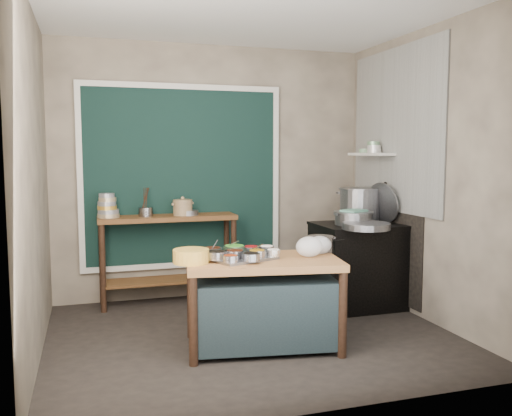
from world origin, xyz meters
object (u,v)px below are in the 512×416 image
object	(u,v)px
back_counter	(168,259)
stock_pot	(359,204)
condiment_tray	(243,258)
steamer	(354,218)
utensil_cup	(146,212)
yellow_basin	(191,256)
saucepan	(320,244)
ceramic_crock	(183,208)
prep_table	(263,303)
stove_block	(359,267)

from	to	relation	value
back_counter	stock_pot	size ratio (longest dim) A/B	3.17
condiment_tray	steamer	distance (m)	1.63
utensil_cup	steamer	bearing A→B (deg)	-21.37
yellow_basin	utensil_cup	distance (m)	1.62
saucepan	ceramic_crock	world-z (taller)	ceramic_crock
ceramic_crock	condiment_tray	bearing A→B (deg)	-81.55
stock_pot	steamer	world-z (taller)	stock_pot
prep_table	steamer	size ratio (longest dim) A/B	2.99
ceramic_crock	steamer	distance (m)	1.80
back_counter	steamer	world-z (taller)	steamer
condiment_tray	saucepan	distance (m)	0.77
stove_block	stock_pot	bearing A→B (deg)	65.04
utensil_cup	saucepan	bearing A→B (deg)	-46.31
yellow_basin	utensil_cup	xyz separation A→B (m)	(-0.19, 1.59, 0.19)
back_counter	stock_pot	world-z (taller)	stock_pot
back_counter	condiment_tray	size ratio (longest dim) A/B	2.94
stove_block	yellow_basin	xyz separation A→B (m)	(-1.94, -0.85, 0.38)
saucepan	ceramic_crock	bearing A→B (deg)	116.99
stove_block	utensil_cup	bearing A→B (deg)	160.81
yellow_basin	saucepan	distance (m)	1.19
yellow_basin	condiment_tray	bearing A→B (deg)	1.99
yellow_basin	back_counter	bearing A→B (deg)	88.50
prep_table	yellow_basin	bearing A→B (deg)	-170.89
stove_block	stock_pot	xyz separation A→B (m)	(0.10, 0.21, 0.63)
back_counter	utensil_cup	distance (m)	0.57
utensil_cup	stock_pot	bearing A→B (deg)	-13.30
prep_table	stock_pot	world-z (taller)	stock_pot
prep_table	condiment_tray	bearing A→B (deg)	-175.50
back_counter	saucepan	world-z (taller)	back_counter
prep_table	utensil_cup	xyz separation A→B (m)	(-0.79, 1.59, 0.62)
condiment_tray	steamer	size ratio (longest dim) A/B	1.18
prep_table	utensil_cup	distance (m)	1.88
condiment_tray	yellow_basin	xyz separation A→B (m)	(-0.43, -0.01, 0.04)
condiment_tray	utensil_cup	size ratio (longest dim) A/B	3.18
stock_pot	yellow_basin	bearing A→B (deg)	-152.43
stock_pot	ceramic_crock	bearing A→B (deg)	165.24
back_counter	yellow_basin	distance (m)	1.62
stock_pot	back_counter	bearing A→B (deg)	165.54
condiment_tray	stock_pot	bearing A→B (deg)	33.07
condiment_tray	yellow_basin	distance (m)	0.43
back_counter	yellow_basin	xyz separation A→B (m)	(-0.04, -1.58, 0.33)
prep_table	condiment_tray	distance (m)	0.42
saucepan	yellow_basin	bearing A→B (deg)	179.55
saucepan	stove_block	bearing A→B (deg)	33.98
stock_pot	stove_block	bearing A→B (deg)	-114.96
condiment_tray	stock_pot	xyz separation A→B (m)	(1.61, 1.05, 0.30)
yellow_basin	utensil_cup	world-z (taller)	utensil_cup
back_counter	stove_block	xyz separation A→B (m)	(1.90, -0.73, -0.05)
condiment_tray	ceramic_crock	size ratio (longest dim) A/B	2.25
prep_table	utensil_cup	world-z (taller)	utensil_cup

